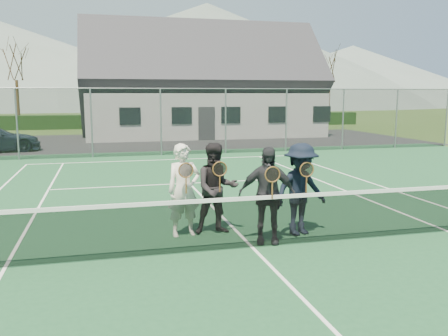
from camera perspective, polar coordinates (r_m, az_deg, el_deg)
The scene contains 18 objects.
ground at distance 28.06m, azimuth -9.11°, elevation 3.14°, with size 220.00×220.00×0.00m, color #2F491A.
court_surface at distance 8.65m, azimuth 3.42°, elevation -9.61°, with size 30.00×30.00×0.02m, color #1C4C2B.
tarmac_carpark at distance 27.99m, azimuth -17.30°, elevation 2.85°, with size 40.00×12.00×0.01m, color black.
hedge_row at distance 39.95m, azimuth -10.74°, elevation 5.57°, with size 40.00×1.20×1.10m, color black.
hill_centre at distance 105.57m, azimuth -2.01°, elevation 13.36°, with size 120.00×120.00×22.00m, color #55665D.
hill_east at distance 117.88m, azimuth 15.16°, elevation 10.64°, with size 90.00×90.00×14.00m, color slate.
court_markings at distance 8.65m, azimuth 3.42°, elevation -9.51°, with size 11.03×23.83×0.01m.
tennis_net at distance 8.50m, azimuth 3.45°, elevation -6.22°, with size 11.68×0.08×1.10m.
perimeter_fence at distance 21.49m, azimuth -7.60°, elevation 5.53°, with size 30.07×0.07×3.02m.
clubhouse at distance 32.49m, azimuth -2.79°, elevation 11.05°, with size 15.60×8.20×7.70m.
tree_b at distance 41.43m, azimuth -23.86°, elevation 12.35°, with size 3.20×3.20×7.77m.
tree_c at distance 41.17m, azimuth -8.19°, elevation 13.03°, with size 3.20×3.20×7.77m.
tree_d at distance 43.42m, azimuth 5.39°, elevation 12.86°, with size 3.20×3.20×7.77m.
tree_e at distance 45.78m, azimuth 12.65°, elevation 12.48°, with size 3.20×3.20×7.77m.
player_a at distance 9.17m, azimuth -4.86°, elevation -2.66°, with size 0.71×0.54×1.80m.
player_b at distance 9.30m, azimuth -0.90°, elevation -2.47°, with size 0.89×0.70×1.80m.
player_c at distance 8.72m, azimuth 5.20°, elevation -3.27°, with size 1.14×0.72×1.80m.
player_d at distance 9.33m, azimuth 9.18°, elevation -2.55°, with size 1.29×0.94×1.80m.
Camera 1 is at (-2.52, -7.81, 2.75)m, focal length 38.00 mm.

